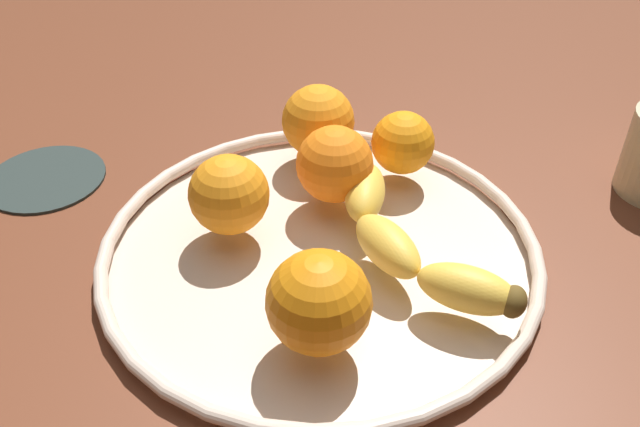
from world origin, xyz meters
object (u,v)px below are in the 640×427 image
at_px(ambient_coaster, 45,177).
at_px(banana, 408,242).
at_px(orange_back_right, 229,195).
at_px(fruit_bowl, 320,249).
at_px(orange_front_right, 335,164).
at_px(orange_back_left, 318,121).
at_px(orange_front_left, 403,143).
at_px(orange_center, 319,302).

bearing_deg(ambient_coaster, banana, 58.39).
bearing_deg(orange_back_right, fruit_bowl, 65.25).
relative_size(orange_front_right, ambient_coaster, 0.60).
xyz_separation_m(fruit_bowl, orange_back_left, (-0.14, 0.02, 0.04)).
bearing_deg(orange_front_left, orange_front_right, -66.48).
bearing_deg(orange_front_left, orange_center, -30.09).
bearing_deg(fruit_bowl, orange_front_right, 158.64).
bearing_deg(orange_front_left, fruit_bowl, -45.95).
height_order(orange_front_right, orange_center, orange_center).
distance_m(fruit_bowl, orange_back_left, 0.15).
height_order(banana, orange_center, orange_center).
xyz_separation_m(orange_front_right, orange_front_left, (-0.03, 0.07, -0.00)).
relative_size(fruit_bowl, orange_front_right, 5.40).
height_order(fruit_bowl, orange_front_right, orange_front_right).
height_order(orange_back_right, ambient_coaster, orange_back_right).
height_order(orange_back_left, orange_center, orange_center).
xyz_separation_m(banana, orange_back_right, (-0.07, -0.14, 0.02)).
bearing_deg(orange_back_left, orange_front_right, 1.42).
distance_m(banana, orange_back_right, 0.15).
distance_m(orange_front_left, ambient_coaster, 0.36).
xyz_separation_m(orange_front_left, orange_center, (0.20, -0.12, 0.01)).
xyz_separation_m(orange_front_right, ambient_coaster, (-0.10, -0.27, -0.05)).
relative_size(banana, orange_back_left, 2.93).
xyz_separation_m(banana, orange_back_left, (-0.17, -0.04, 0.02)).
bearing_deg(orange_front_right, orange_back_left, -178.58).
bearing_deg(banana, orange_front_right, -175.99).
bearing_deg(orange_front_right, orange_center, -14.54).
distance_m(fruit_bowl, ambient_coaster, 0.30).
bearing_deg(ambient_coaster, orange_back_left, 84.87).
bearing_deg(banana, orange_back_right, -135.60).
bearing_deg(orange_center, orange_front_left, 149.91).
bearing_deg(orange_front_left, orange_back_left, -120.78).
relative_size(orange_back_left, orange_front_left, 1.19).
xyz_separation_m(orange_back_left, orange_front_left, (0.04, 0.07, -0.01)).
distance_m(banana, orange_center, 0.11).
height_order(fruit_bowl, orange_center, orange_center).
bearing_deg(orange_back_right, orange_front_left, 109.56).
distance_m(fruit_bowl, orange_front_left, 0.14).
relative_size(fruit_bowl, orange_back_right, 5.47).
bearing_deg(ambient_coaster, orange_front_left, 78.82).
xyz_separation_m(orange_front_right, orange_back_right, (0.03, -0.10, -0.00)).
bearing_deg(orange_front_left, orange_back_right, -70.44).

